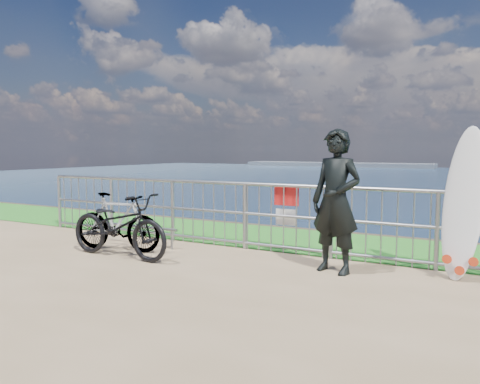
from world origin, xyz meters
The scene contains 8 objects.
grass_strip centered at (0.00, 2.70, 0.01)m, with size 120.00×120.00×0.00m, color #227821.
seascape centered at (-43.75, 147.49, -4.03)m, with size 260.00×260.00×5.00m.
railing centered at (0.02, 1.60, 0.58)m, with size 10.06×0.10×1.13m.
surfer centered at (1.29, 0.86, 0.98)m, with size 0.71×0.47×1.95m, color black.
surfboard centered at (2.82, 1.35, 0.92)m, with size 0.64×0.60×1.99m.
bicycle_near centered at (-1.91, 0.10, 0.50)m, with size 0.67×1.91×1.00m, color black.
bicycle_far centered at (-2.27, 0.46, 0.48)m, with size 0.45×1.60×0.96m, color black.
bike_rack centered at (-2.29, 0.96, 0.29)m, with size 1.71×0.05×0.36m.
Camera 1 is at (3.17, -5.26, 1.68)m, focal length 35.00 mm.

